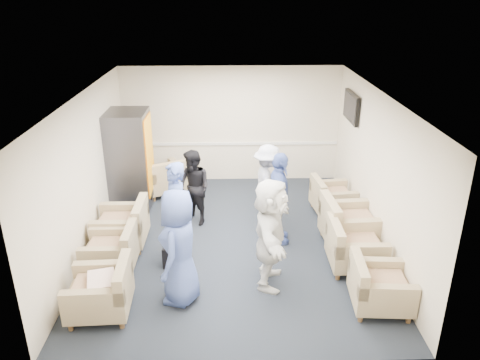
{
  "coord_description": "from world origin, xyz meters",
  "views": [
    {
      "loc": [
        -0.06,
        -7.48,
        4.32
      ],
      "look_at": [
        0.13,
        0.2,
        1.13
      ],
      "focal_mm": 35.0,
      "sensor_mm": 36.0,
      "label": 1
    }
  ],
  "objects_px": {
    "armchair_right_midfar": "(347,226)",
    "person_mid_left": "(175,213)",
    "armchair_right_far": "(330,198)",
    "armchair_right_midnear": "(352,249)",
    "armchair_right_near": "(377,288)",
    "person_front_left": "(179,247)",
    "person_mid_right": "(279,199)",
    "vending_machine": "(130,160)",
    "armchair_corner": "(164,179)",
    "person_back_left": "(194,188)",
    "person_front_right": "(271,233)",
    "armchair_left_mid": "(114,252)",
    "person_back_right": "(268,184)",
    "armchair_left_far": "(124,227)",
    "armchair_left_near": "(104,293)"
  },
  "relations": [
    {
      "from": "vending_machine",
      "to": "armchair_left_far",
      "type": "bearing_deg",
      "value": -84.76
    },
    {
      "from": "person_back_left",
      "to": "person_front_right",
      "type": "height_order",
      "value": "person_front_right"
    },
    {
      "from": "person_mid_right",
      "to": "vending_machine",
      "type": "bearing_deg",
      "value": 63.45
    },
    {
      "from": "person_back_right",
      "to": "armchair_right_near",
      "type": "bearing_deg",
      "value": -162.25
    },
    {
      "from": "armchair_corner",
      "to": "vending_machine",
      "type": "distance_m",
      "value": 1.05
    },
    {
      "from": "person_back_right",
      "to": "person_mid_right",
      "type": "relative_size",
      "value": 0.92
    },
    {
      "from": "armchair_left_mid",
      "to": "armchair_left_far",
      "type": "height_order",
      "value": "armchair_left_far"
    },
    {
      "from": "armchair_corner",
      "to": "armchair_right_near",
      "type": "bearing_deg",
      "value": 103.17
    },
    {
      "from": "armchair_left_far",
      "to": "vending_machine",
      "type": "distance_m",
      "value": 1.81
    },
    {
      "from": "armchair_right_far",
      "to": "person_mid_left",
      "type": "relative_size",
      "value": 0.5
    },
    {
      "from": "armchair_right_midnear",
      "to": "vending_machine",
      "type": "bearing_deg",
      "value": 58.69
    },
    {
      "from": "person_mid_right",
      "to": "person_front_right",
      "type": "distance_m",
      "value": 1.32
    },
    {
      "from": "person_back_left",
      "to": "person_back_right",
      "type": "relative_size",
      "value": 0.95
    },
    {
      "from": "armchair_right_near",
      "to": "armchair_corner",
      "type": "bearing_deg",
      "value": 44.58
    },
    {
      "from": "armchair_left_far",
      "to": "person_front_right",
      "type": "bearing_deg",
      "value": 63.57
    },
    {
      "from": "armchair_left_near",
      "to": "armchair_right_near",
      "type": "relative_size",
      "value": 1.01
    },
    {
      "from": "armchair_right_far",
      "to": "person_front_left",
      "type": "relative_size",
      "value": 0.5
    },
    {
      "from": "armchair_left_far",
      "to": "person_back_left",
      "type": "xyz_separation_m",
      "value": [
        1.2,
        0.81,
        0.39
      ]
    },
    {
      "from": "armchair_right_midfar",
      "to": "person_back_right",
      "type": "xyz_separation_m",
      "value": [
        -1.34,
        0.99,
        0.4
      ]
    },
    {
      "from": "armchair_right_midfar",
      "to": "armchair_right_far",
      "type": "bearing_deg",
      "value": -2.49
    },
    {
      "from": "armchair_right_midnear",
      "to": "armchair_right_near",
      "type": "bearing_deg",
      "value": -174.1
    },
    {
      "from": "armchair_left_near",
      "to": "armchair_left_far",
      "type": "distance_m",
      "value": 1.93
    },
    {
      "from": "armchair_right_midnear",
      "to": "person_mid_left",
      "type": "bearing_deg",
      "value": 84.14
    },
    {
      "from": "armchair_right_near",
      "to": "armchair_right_midnear",
      "type": "height_order",
      "value": "armchair_right_midnear"
    },
    {
      "from": "armchair_right_midnear",
      "to": "person_mid_left",
      "type": "xyz_separation_m",
      "value": [
        -2.9,
        0.33,
        0.53
      ]
    },
    {
      "from": "armchair_left_far",
      "to": "person_mid_left",
      "type": "distance_m",
      "value": 1.23
    },
    {
      "from": "person_back_right",
      "to": "armchair_right_far",
      "type": "bearing_deg",
      "value": -85.01
    },
    {
      "from": "armchair_right_midfar",
      "to": "person_back_right",
      "type": "height_order",
      "value": "person_back_right"
    },
    {
      "from": "armchair_right_midnear",
      "to": "person_back_left",
      "type": "xyz_separation_m",
      "value": [
        -2.69,
        1.65,
        0.4
      ]
    },
    {
      "from": "armchair_right_midfar",
      "to": "armchair_left_mid",
      "type": "bearing_deg",
      "value": 96.2
    },
    {
      "from": "vending_machine",
      "to": "person_back_left",
      "type": "relative_size",
      "value": 1.37
    },
    {
      "from": "armchair_left_mid",
      "to": "armchair_right_far",
      "type": "distance_m",
      "value": 4.43
    },
    {
      "from": "armchair_left_far",
      "to": "person_front_left",
      "type": "height_order",
      "value": "person_front_left"
    },
    {
      "from": "armchair_right_midfar",
      "to": "person_mid_left",
      "type": "height_order",
      "value": "person_mid_left"
    },
    {
      "from": "armchair_right_midnear",
      "to": "armchair_left_mid",
      "type": "bearing_deg",
      "value": 90.17
    },
    {
      "from": "person_back_right",
      "to": "armchair_left_mid",
      "type": "bearing_deg",
      "value": 114.28
    },
    {
      "from": "vending_machine",
      "to": "person_mid_left",
      "type": "height_order",
      "value": "vending_machine"
    },
    {
      "from": "person_mid_left",
      "to": "person_back_left",
      "type": "height_order",
      "value": "person_mid_left"
    },
    {
      "from": "armchair_left_far",
      "to": "person_front_right",
      "type": "relative_size",
      "value": 0.5
    },
    {
      "from": "armchair_right_midnear",
      "to": "person_back_right",
      "type": "relative_size",
      "value": 0.56
    },
    {
      "from": "vending_machine",
      "to": "person_back_right",
      "type": "distance_m",
      "value": 2.9
    },
    {
      "from": "armchair_right_near",
      "to": "person_back_right",
      "type": "xyz_separation_m",
      "value": [
        -1.35,
        2.77,
        0.46
      ]
    },
    {
      "from": "person_mid_left",
      "to": "person_front_right",
      "type": "height_order",
      "value": "person_front_right"
    },
    {
      "from": "armchair_corner",
      "to": "armchair_left_mid",
      "type": "bearing_deg",
      "value": 54.39
    },
    {
      "from": "armchair_right_midfar",
      "to": "person_front_left",
      "type": "bearing_deg",
      "value": 114.54
    },
    {
      "from": "armchair_left_mid",
      "to": "person_mid_right",
      "type": "bearing_deg",
      "value": 107.06
    },
    {
      "from": "armchair_right_near",
      "to": "person_mid_left",
      "type": "xyz_separation_m",
      "value": [
        -2.99,
        1.38,
        0.55
      ]
    },
    {
      "from": "armchair_right_midnear",
      "to": "armchair_right_far",
      "type": "bearing_deg",
      "value": -0.89
    },
    {
      "from": "armchair_left_far",
      "to": "person_mid_right",
      "type": "distance_m",
      "value": 2.8
    },
    {
      "from": "armchair_right_far",
      "to": "person_front_left",
      "type": "distance_m",
      "value": 4.0
    }
  ]
}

